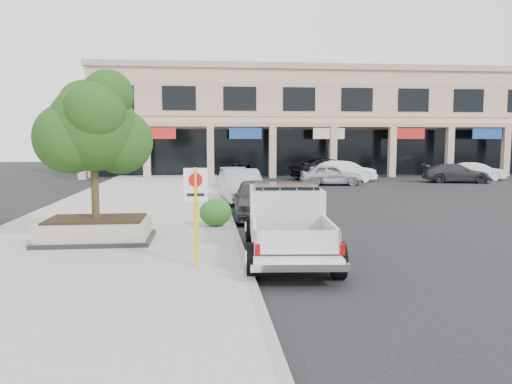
% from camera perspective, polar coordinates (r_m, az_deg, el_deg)
% --- Properties ---
extents(ground, '(120.00, 120.00, 0.00)m').
position_cam_1_polar(ground, '(13.58, 4.91, -7.16)').
color(ground, black).
rests_on(ground, ground).
extents(sidewalk, '(8.00, 52.00, 0.15)m').
position_cam_1_polar(sidewalk, '(19.45, -14.73, -3.10)').
color(sidewalk, gray).
rests_on(sidewalk, ground).
extents(curb, '(0.20, 52.00, 0.15)m').
position_cam_1_polar(curb, '(19.24, -3.01, -3.01)').
color(curb, gray).
rests_on(curb, ground).
extents(strip_mall, '(40.55, 12.43, 9.50)m').
position_cam_1_polar(strip_mall, '(48.11, 6.75, 7.94)').
color(strip_mall, tan).
rests_on(strip_mall, ground).
extents(planter, '(3.20, 2.20, 0.68)m').
position_cam_1_polar(planter, '(15.26, -17.77, -4.14)').
color(planter, black).
rests_on(planter, sidewalk).
extents(planter_tree, '(2.90, 2.55, 4.00)m').
position_cam_1_polar(planter_tree, '(15.16, -17.51, 6.96)').
color(planter_tree, '#332713').
rests_on(planter_tree, planter).
extents(no_parking_sign, '(0.55, 0.09, 2.30)m').
position_cam_1_polar(no_parking_sign, '(11.57, -6.89, -1.26)').
color(no_parking_sign, yellow).
rests_on(no_parking_sign, sidewalk).
extents(hedge, '(1.10, 0.99, 0.93)m').
position_cam_1_polar(hedge, '(17.05, -4.65, -2.35)').
color(hedge, '#1D4D16').
rests_on(hedge, sidewalk).
extents(pickup_truck, '(2.65, 6.05, 1.85)m').
position_cam_1_polar(pickup_truck, '(13.02, 3.70, -3.56)').
color(pickup_truck, silver).
rests_on(pickup_truck, ground).
extents(curb_car_a, '(2.09, 4.68, 1.56)m').
position_cam_1_polar(curb_car_a, '(19.53, 0.17, -0.78)').
color(curb_car_a, '#2D2F32').
rests_on(curb_car_a, ground).
extents(curb_car_b, '(2.22, 5.09, 1.63)m').
position_cam_1_polar(curb_car_b, '(24.67, -1.72, 0.71)').
color(curb_car_b, '#9D9FA4').
rests_on(curb_car_b, ground).
extents(curb_car_c, '(2.16, 4.84, 1.38)m').
position_cam_1_polar(curb_car_c, '(30.15, -2.24, 1.44)').
color(curb_car_c, silver).
rests_on(curb_car_c, ground).
extents(curb_car_d, '(2.74, 5.38, 1.46)m').
position_cam_1_polar(curb_car_d, '(35.05, -1.77, 2.14)').
color(curb_car_d, black).
rests_on(curb_car_d, ground).
extents(lot_car_a, '(4.27, 1.96, 1.42)m').
position_cam_1_polar(lot_car_a, '(34.34, 8.54, 1.97)').
color(lot_car_a, '#A9ACB2').
rests_on(lot_car_a, ground).
extents(lot_car_b, '(4.98, 2.88, 1.55)m').
position_cam_1_polar(lot_car_b, '(36.87, 10.02, 2.32)').
color(lot_car_b, silver).
rests_on(lot_car_b, ground).
extents(lot_car_c, '(4.98, 2.85, 1.36)m').
position_cam_1_polar(lot_car_c, '(38.83, 21.90, 2.01)').
color(lot_car_c, '#292B2E').
rests_on(lot_car_c, ground).
extents(lot_car_d, '(6.47, 4.32, 1.65)m').
position_cam_1_polar(lot_car_d, '(38.98, 8.35, 2.61)').
color(lot_car_d, black).
rests_on(lot_car_d, ground).
extents(lot_car_e, '(4.26, 2.03, 1.40)m').
position_cam_1_polar(lot_car_e, '(39.10, 7.15, 2.46)').
color(lot_car_e, '#9FA2A7').
rests_on(lot_car_e, ground).
extents(lot_car_f, '(4.19, 1.81, 1.34)m').
position_cam_1_polar(lot_car_f, '(41.64, 23.85, 2.16)').
color(lot_car_f, silver).
rests_on(lot_car_f, ground).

